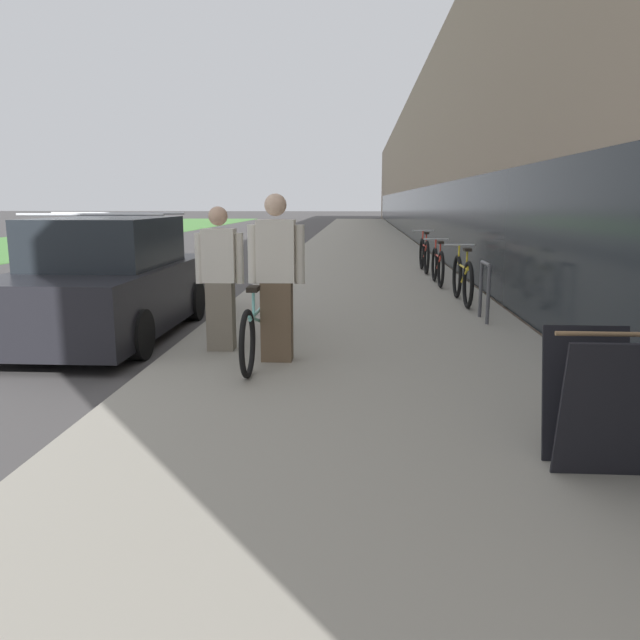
# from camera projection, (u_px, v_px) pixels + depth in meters

# --- Properties ---
(sidewalk_slab) EXTENTS (4.52, 70.00, 0.15)m
(sidewalk_slab) POSITION_uv_depth(u_px,v_px,m) (361.00, 244.00, 25.70)
(sidewalk_slab) COLOR gray
(sidewalk_slab) RESTS_ON ground
(storefront_facade) EXTENTS (10.01, 70.00, 6.91)m
(storefront_facade) POSITION_uv_depth(u_px,v_px,m) (501.00, 170.00, 32.47)
(storefront_facade) COLOR gray
(storefront_facade) RESTS_ON ground
(lawn_strip) EXTENTS (7.55, 70.00, 0.03)m
(lawn_strip) POSITION_uv_depth(u_px,v_px,m) (68.00, 239.00, 30.51)
(lawn_strip) COLOR #518E42
(lawn_strip) RESTS_ON ground
(tandem_bicycle) EXTENTS (0.52, 2.84, 0.85)m
(tandem_bicycle) POSITION_uv_depth(u_px,v_px,m) (264.00, 320.00, 7.06)
(tandem_bicycle) COLOR black
(tandem_bicycle) RESTS_ON sidewalk_slab
(person_rider) EXTENTS (0.60, 0.24, 1.77)m
(person_rider) POSITION_uv_depth(u_px,v_px,m) (276.00, 278.00, 6.58)
(person_rider) COLOR brown
(person_rider) RESTS_ON sidewalk_slab
(person_bystander) EXTENTS (0.56, 0.22, 1.63)m
(person_bystander) POSITION_uv_depth(u_px,v_px,m) (220.00, 279.00, 7.07)
(person_bystander) COLOR #756B5B
(person_bystander) RESTS_ON sidewalk_slab
(bike_rack_hoop) EXTENTS (0.05, 0.60, 0.84)m
(bike_rack_hoop) POSITION_uv_depth(u_px,v_px,m) (485.00, 285.00, 8.89)
(bike_rack_hoop) COLOR #4C4C51
(bike_rack_hoop) RESTS_ON sidewalk_slab
(cruiser_bike_nearest) EXTENTS (0.52, 1.89, 0.96)m
(cruiser_bike_nearest) POSITION_uv_depth(u_px,v_px,m) (462.00, 279.00, 10.47)
(cruiser_bike_nearest) COLOR black
(cruiser_bike_nearest) RESTS_ON sidewalk_slab
(cruiser_bike_middle) EXTENTS (0.52, 1.76, 0.92)m
(cruiser_bike_middle) POSITION_uv_depth(u_px,v_px,m) (438.00, 266.00, 12.80)
(cruiser_bike_middle) COLOR black
(cruiser_bike_middle) RESTS_ON sidewalk_slab
(cruiser_bike_farthest) EXTENTS (0.52, 1.89, 0.99)m
(cruiser_bike_farthest) POSITION_uv_depth(u_px,v_px,m) (424.00, 255.00, 15.12)
(cruiser_bike_farthest) COLOR black
(cruiser_bike_farthest) RESTS_ON sidewalk_slab
(sandwich_board_sign) EXTENTS (0.56, 0.56, 0.90)m
(sandwich_board_sign) POSITION_uv_depth(u_px,v_px,m) (596.00, 401.00, 3.94)
(sandwich_board_sign) COLOR black
(sandwich_board_sign) RESTS_ON sidewalk_slab
(parked_sedan_curbside) EXTENTS (1.91, 4.18, 1.69)m
(parked_sedan_curbside) POSITION_uv_depth(u_px,v_px,m) (109.00, 284.00, 8.49)
(parked_sedan_curbside) COLOR black
(parked_sedan_curbside) RESTS_ON ground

